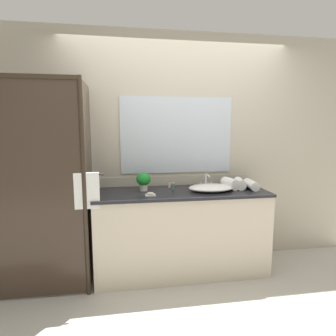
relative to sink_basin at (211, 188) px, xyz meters
name	(u,v)px	position (x,y,z in m)	size (l,w,h in m)	color
ground_plane	(182,271)	(-0.31, 0.02, -0.93)	(8.00, 8.00, 0.00)	#B7B2A8
wall_back_with_mirror	(176,150)	(-0.31, 0.37, 0.37)	(4.40, 0.06, 2.60)	#B2A893
vanity_cabinet	(182,232)	(-0.31, 0.03, -0.48)	(1.80, 0.58, 0.90)	beige
shower_enclosure	(48,187)	(-1.58, -0.16, 0.09)	(1.20, 0.59, 2.00)	#2D2319
sink_basin	(211,188)	(0.00, 0.00, 0.00)	(0.47, 0.32, 0.07)	white
faucet	(206,183)	(0.00, 0.18, 0.02)	(0.17, 0.16, 0.15)	silver
potted_plant	(143,180)	(-0.70, 0.12, 0.08)	(0.15, 0.15, 0.19)	beige
soap_dish	(150,194)	(-0.65, -0.12, -0.02)	(0.10, 0.07, 0.04)	silver
amenity_bottle_body_wash	(173,187)	(-0.39, 0.09, 0.01)	(0.03, 0.03, 0.08)	#4C7056
amenity_bottle_conditioner	(169,184)	(-0.41, 0.22, 0.01)	(0.03, 0.03, 0.08)	silver
rolled_towel_near_edge	(251,185)	(0.45, 0.01, 0.01)	(0.10, 0.10, 0.26)	white
rolled_towel_middle	(240,183)	(0.34, 0.06, 0.02)	(0.11, 0.11, 0.24)	white
rolled_towel_far_edge	(230,184)	(0.23, 0.06, 0.03)	(0.12, 0.12, 0.21)	white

